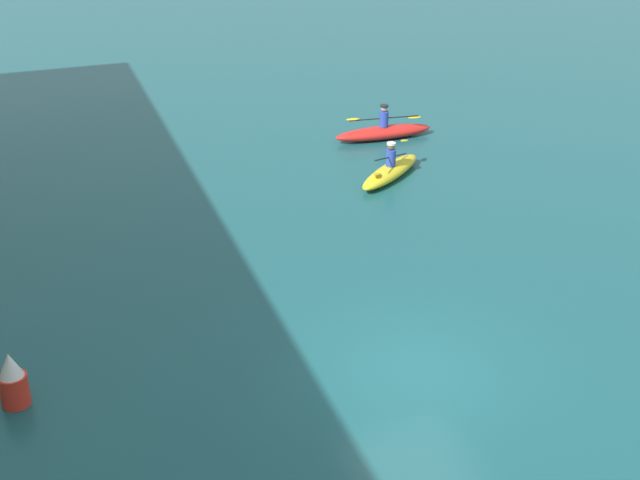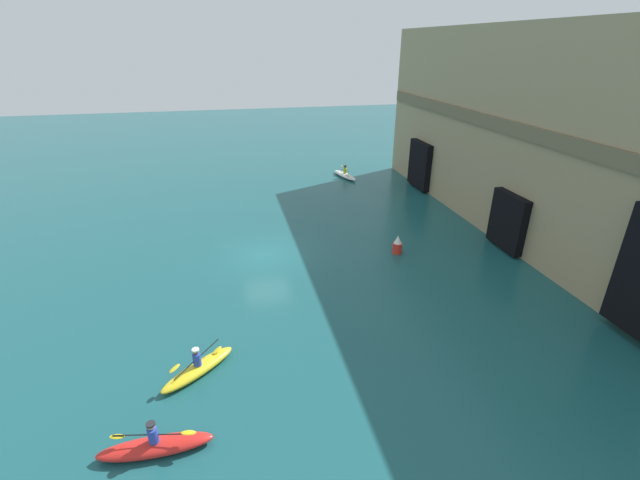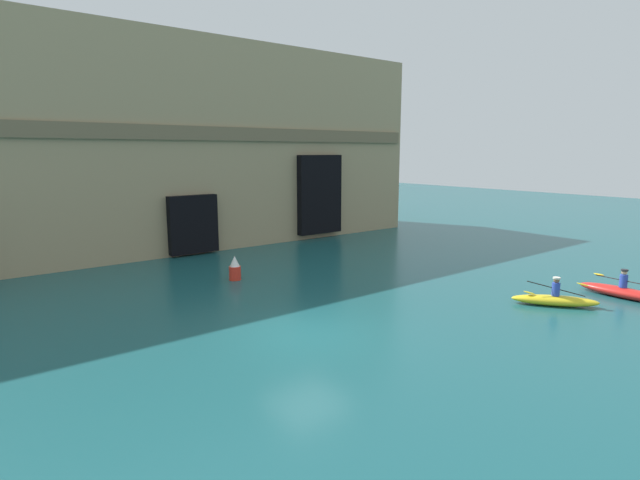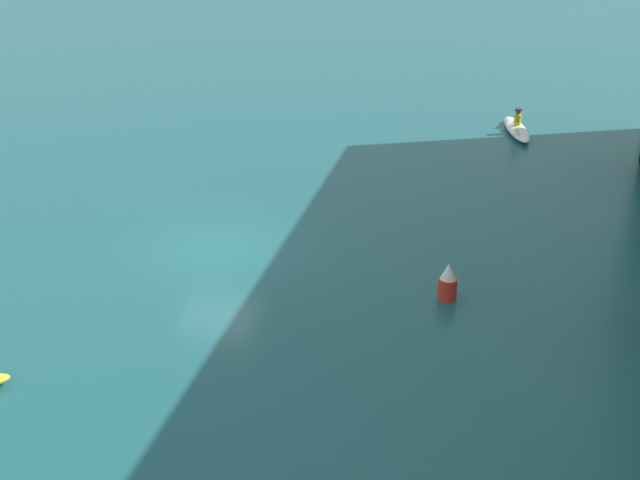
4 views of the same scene
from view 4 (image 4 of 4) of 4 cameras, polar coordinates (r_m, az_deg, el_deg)
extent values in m
plane|color=#195156|center=(28.21, -6.72, -0.56)|extent=(120.00, 120.00, 0.00)
ellipsoid|color=white|center=(39.46, 12.47, 6.93)|extent=(3.54, 1.67, 0.37)
cylinder|color=gold|center=(39.34, 12.53, 7.52)|extent=(0.30, 0.30, 0.47)
sphere|color=brown|center=(39.23, 12.58, 8.01)|extent=(0.24, 0.24, 0.24)
cylinder|color=#232328|center=(39.20, 12.59, 8.15)|extent=(0.30, 0.30, 0.06)
cylinder|color=black|center=(39.33, 12.53, 7.55)|extent=(2.20, 0.07, 0.45)
ellipsoid|color=yellow|center=(40.21, 12.60, 8.21)|extent=(0.44, 0.19, 0.13)
ellipsoid|color=yellow|center=(38.45, 12.47, 6.86)|extent=(0.44, 0.19, 0.13)
cylinder|color=red|center=(25.27, 8.16, -3.09)|extent=(0.53, 0.53, 0.62)
cone|color=white|center=(25.02, 8.23, -1.98)|extent=(0.45, 0.45, 0.48)
camera|label=1|loc=(36.86, 10.51, 21.61)|focal=50.00mm
camera|label=2|loc=(11.22, -67.05, 3.95)|focal=24.00mm
camera|label=3|loc=(39.67, -19.78, 14.47)|focal=28.00mm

